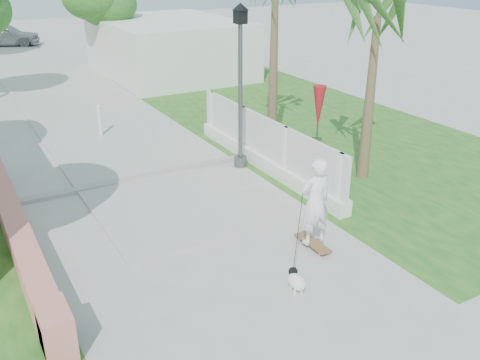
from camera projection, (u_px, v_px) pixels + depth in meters
ground at (252, 296)px, 9.51m from camera, size 90.00×90.00×0.00m
path_strip at (37, 78)px, 25.46m from camera, size 3.20×36.00×0.06m
curb at (137, 178)px, 14.28m from camera, size 6.50×0.25×0.10m
grass_right at (305, 122)px, 19.07m from camera, size 8.00×20.00×0.01m
pink_wall at (20, 240)px, 10.72m from camera, size 0.45×8.20×0.80m
lattice_fence at (265, 150)px, 14.83m from camera, size 0.35×7.00×1.50m
building_right at (169, 47)px, 26.08m from camera, size 6.00×8.00×2.60m
street_lamp at (240, 82)px, 14.25m from camera, size 0.44×0.44×4.44m
bollard at (100, 120)px, 17.35m from camera, size 0.14×0.14×1.09m
patio_umbrella at (319, 108)px, 14.61m from camera, size 0.36×0.36×2.30m
palm_near at (377, 26)px, 12.95m from camera, size 1.80×1.80×4.70m
skateboarder at (304, 220)px, 10.30m from camera, size 1.55×1.40×1.96m
dog at (296, 280)px, 9.58m from camera, size 0.37×0.57×0.40m
parked_car at (5, 35)px, 33.82m from camera, size 4.45×3.19×1.41m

